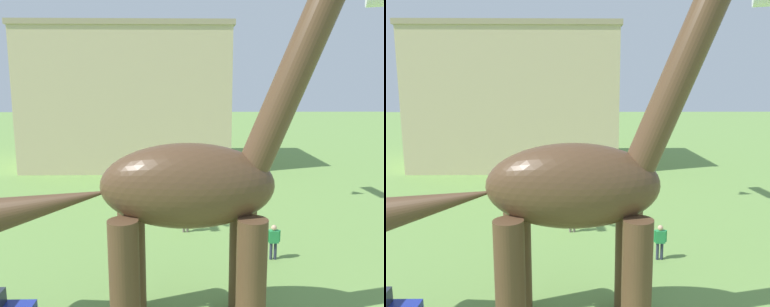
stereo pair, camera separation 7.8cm
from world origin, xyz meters
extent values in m
cylinder|color=#513823|center=(0.83, 5.35, 2.08)|extent=(0.96, 0.96, 4.15)
cylinder|color=#513823|center=(0.83, 3.51, 2.08)|extent=(0.96, 0.96, 4.15)
cylinder|color=#513823|center=(-3.15, 5.35, 2.08)|extent=(0.96, 0.96, 4.15)
cylinder|color=#513823|center=(-3.15, 3.51, 2.08)|extent=(0.96, 0.96, 4.15)
ellipsoid|color=#513823|center=(-1.16, 4.43, 4.99)|extent=(5.68, 2.45, 2.80)
cylinder|color=#513823|center=(2.52, 4.43, 9.47)|extent=(4.08, 1.05, 8.09)
cone|color=#513823|center=(-5.93, 4.43, 4.35)|extent=(4.99, 1.40, 2.37)
cylinder|color=#2D3347|center=(2.88, 9.56, 0.42)|extent=(0.14, 0.14, 0.85)
cylinder|color=#2D3347|center=(3.09, 9.56, 0.42)|extent=(0.14, 0.14, 0.85)
cube|color=green|center=(2.98, 9.56, 1.15)|extent=(0.46, 0.28, 0.60)
sphere|color=tan|center=(2.98, 9.56, 1.58)|extent=(0.27, 0.27, 0.27)
cylinder|color=green|center=(2.72, 9.56, 1.18)|extent=(0.11, 0.11, 0.57)
cylinder|color=green|center=(3.25, 9.56, 1.18)|extent=(0.11, 0.11, 0.57)
cylinder|color=#6B6056|center=(-1.29, 13.19, 0.43)|extent=(0.14, 0.14, 0.87)
cylinder|color=#6B6056|center=(-1.08, 13.19, 0.43)|extent=(0.14, 0.14, 0.87)
cube|color=yellow|center=(-1.18, 13.19, 1.18)|extent=(0.47, 0.29, 0.62)
sphere|color=tan|center=(-1.18, 13.19, 1.62)|extent=(0.27, 0.27, 0.27)
cylinder|color=yellow|center=(-1.45, 13.19, 1.21)|extent=(0.12, 0.12, 0.58)
cylinder|color=yellow|center=(-0.91, 13.19, 1.21)|extent=(0.12, 0.12, 0.58)
cube|color=#CCB78E|center=(-6.80, 33.78, 6.79)|extent=(20.00, 12.00, 13.59)
cube|color=tan|center=(-6.80, 33.78, 13.84)|extent=(20.40, 12.24, 0.50)
camera|label=1|loc=(-1.30, -7.74, 8.16)|focal=36.16mm
camera|label=2|loc=(-1.22, -7.75, 8.16)|focal=36.16mm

